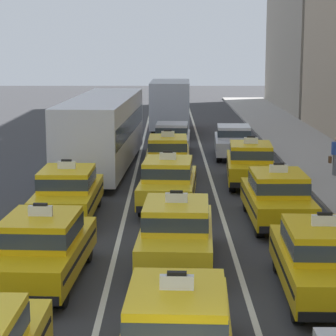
{
  "coord_description": "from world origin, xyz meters",
  "views": [
    {
      "loc": [
        -0.18,
        -7.26,
        5.65
      ],
      "look_at": [
        -0.18,
        15.96,
        1.3
      ],
      "focal_mm": 72.7,
      "sensor_mm": 36.0,
      "label": 1
    }
  ],
  "objects_px": {
    "taxi_left_third": "(68,192)",
    "box_truck_center_sixth": "(171,105)",
    "bus_left_fourth": "(103,129)",
    "taxi_right_third": "(277,196)",
    "taxi_center_fourth": "(168,155)",
    "pedestrian_mid_block": "(336,156)",
    "taxi_right_fourth": "(251,163)",
    "taxi_center_second": "(177,231)",
    "taxi_right_second": "(322,258)",
    "sedan_center_fifth": "(172,137)",
    "sedan_right_fifth": "(234,140)",
    "taxi_left_second": "(43,247)",
    "taxi_center_nearest": "(177,331)",
    "taxi_center_third": "(168,181)"
  },
  "relations": [
    {
      "from": "taxi_center_third",
      "to": "sedan_center_fifth",
      "type": "height_order",
      "value": "taxi_center_third"
    },
    {
      "from": "taxi_center_fourth",
      "to": "sedan_right_fifth",
      "type": "xyz_separation_m",
      "value": [
        3.22,
        4.46,
        -0.03
      ]
    },
    {
      "from": "bus_left_fourth",
      "to": "taxi_center_second",
      "type": "distance_m",
      "value": 13.57
    },
    {
      "from": "taxi_left_third",
      "to": "bus_left_fourth",
      "type": "relative_size",
      "value": 0.4
    },
    {
      "from": "taxi_right_second",
      "to": "taxi_right_third",
      "type": "height_order",
      "value": "same"
    },
    {
      "from": "box_truck_center_sixth",
      "to": "taxi_right_fourth",
      "type": "height_order",
      "value": "box_truck_center_sixth"
    },
    {
      "from": "taxi_left_second",
      "to": "taxi_left_third",
      "type": "xyz_separation_m",
      "value": [
        -0.27,
        5.9,
        0.0
      ]
    },
    {
      "from": "taxi_center_nearest",
      "to": "taxi_right_fourth",
      "type": "bearing_deg",
      "value": 78.91
    },
    {
      "from": "taxi_right_second",
      "to": "taxi_center_fourth",
      "type": "bearing_deg",
      "value": 103.75
    },
    {
      "from": "taxi_left_second",
      "to": "taxi_center_fourth",
      "type": "distance_m",
      "value": 13.53
    },
    {
      "from": "taxi_right_fourth",
      "to": "pedestrian_mid_block",
      "type": "xyz_separation_m",
      "value": [
        3.67,
        1.14,
        0.07
      ]
    },
    {
      "from": "taxi_left_third",
      "to": "box_truck_center_sixth",
      "type": "bearing_deg",
      "value": 80.67
    },
    {
      "from": "taxi_left_third",
      "to": "taxi_right_second",
      "type": "height_order",
      "value": "same"
    },
    {
      "from": "taxi_left_second",
      "to": "box_truck_center_sixth",
      "type": "relative_size",
      "value": 0.66
    },
    {
      "from": "taxi_center_second",
      "to": "taxi_center_third",
      "type": "distance_m",
      "value": 6.26
    },
    {
      "from": "taxi_center_third",
      "to": "pedestrian_mid_block",
      "type": "xyz_separation_m",
      "value": [
        6.96,
        4.82,
        0.07
      ]
    },
    {
      "from": "taxi_right_second",
      "to": "taxi_right_fourth",
      "type": "height_order",
      "value": "same"
    },
    {
      "from": "taxi_center_fourth",
      "to": "taxi_right_fourth",
      "type": "height_order",
      "value": "same"
    },
    {
      "from": "taxi_center_fourth",
      "to": "taxi_right_second",
      "type": "relative_size",
      "value": 0.99
    },
    {
      "from": "pedestrian_mid_block",
      "to": "taxi_right_fourth",
      "type": "bearing_deg",
      "value": -162.8
    },
    {
      "from": "bus_left_fourth",
      "to": "taxi_center_second",
      "type": "height_order",
      "value": "bus_left_fourth"
    },
    {
      "from": "bus_left_fourth",
      "to": "taxi_right_third",
      "type": "height_order",
      "value": "bus_left_fourth"
    },
    {
      "from": "sedan_right_fifth",
      "to": "pedestrian_mid_block",
      "type": "distance_m",
      "value": 6.46
    },
    {
      "from": "taxi_left_second",
      "to": "sedan_right_fifth",
      "type": "bearing_deg",
      "value": 70.77
    },
    {
      "from": "taxi_center_fourth",
      "to": "box_truck_center_sixth",
      "type": "xyz_separation_m",
      "value": [
        0.16,
        13.2,
        0.9
      ]
    },
    {
      "from": "sedan_center_fifth",
      "to": "taxi_right_third",
      "type": "height_order",
      "value": "taxi_right_third"
    },
    {
      "from": "taxi_left_second",
      "to": "sedan_right_fifth",
      "type": "height_order",
      "value": "taxi_left_second"
    },
    {
      "from": "sedan_center_fifth",
      "to": "taxi_right_fourth",
      "type": "bearing_deg",
      "value": -67.43
    },
    {
      "from": "taxi_left_second",
      "to": "taxi_left_third",
      "type": "relative_size",
      "value": 1.02
    },
    {
      "from": "box_truck_center_sixth",
      "to": "taxi_center_fourth",
      "type": "bearing_deg",
      "value": -90.69
    },
    {
      "from": "sedan_center_fifth",
      "to": "box_truck_center_sixth",
      "type": "height_order",
      "value": "box_truck_center_sixth"
    },
    {
      "from": "taxi_center_second",
      "to": "taxi_right_second",
      "type": "distance_m",
      "value": 3.9
    },
    {
      "from": "pedestrian_mid_block",
      "to": "box_truck_center_sixth",
      "type": "bearing_deg",
      "value": 115.93
    },
    {
      "from": "taxi_left_third",
      "to": "taxi_right_second",
      "type": "relative_size",
      "value": 0.99
    },
    {
      "from": "sedan_center_fifth",
      "to": "box_truck_center_sixth",
      "type": "xyz_separation_m",
      "value": [
        -0.05,
        7.72,
        0.93
      ]
    },
    {
      "from": "taxi_center_fourth",
      "to": "box_truck_center_sixth",
      "type": "relative_size",
      "value": 0.65
    },
    {
      "from": "bus_left_fourth",
      "to": "sedan_center_fifth",
      "type": "bearing_deg",
      "value": 53.51
    },
    {
      "from": "taxi_right_second",
      "to": "taxi_right_third",
      "type": "xyz_separation_m",
      "value": [
        -0.02,
        6.15,
        0.0
      ]
    },
    {
      "from": "sedan_center_fifth",
      "to": "taxi_right_second",
      "type": "bearing_deg",
      "value": -80.62
    },
    {
      "from": "taxi_left_third",
      "to": "taxi_center_fourth",
      "type": "bearing_deg",
      "value": 66.27
    },
    {
      "from": "taxi_left_third",
      "to": "taxi_center_fourth",
      "type": "xyz_separation_m",
      "value": [
        3.21,
        7.3,
        0.0
      ]
    },
    {
      "from": "taxi_right_fourth",
      "to": "sedan_right_fifth",
      "type": "bearing_deg",
      "value": 90.67
    },
    {
      "from": "taxi_right_second",
      "to": "taxi_center_second",
      "type": "bearing_deg",
      "value": 145.68
    },
    {
      "from": "taxi_left_third",
      "to": "sedan_right_fifth",
      "type": "bearing_deg",
      "value": 61.34
    },
    {
      "from": "bus_left_fourth",
      "to": "taxi_right_third",
      "type": "xyz_separation_m",
      "value": [
        6.29,
        -9.22,
        -0.94
      ]
    },
    {
      "from": "taxi_center_fourth",
      "to": "taxi_right_fourth",
      "type": "distance_m",
      "value": 3.82
    },
    {
      "from": "sedan_center_fifth",
      "to": "taxi_center_second",
      "type": "bearing_deg",
      "value": -89.97
    },
    {
      "from": "pedestrian_mid_block",
      "to": "sedan_center_fifth",
      "type": "bearing_deg",
      "value": 137.11
    },
    {
      "from": "taxi_left_second",
      "to": "taxi_center_second",
      "type": "bearing_deg",
      "value": 22.88
    },
    {
      "from": "taxi_center_second",
      "to": "taxi_right_fourth",
      "type": "height_order",
      "value": "same"
    }
  ]
}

